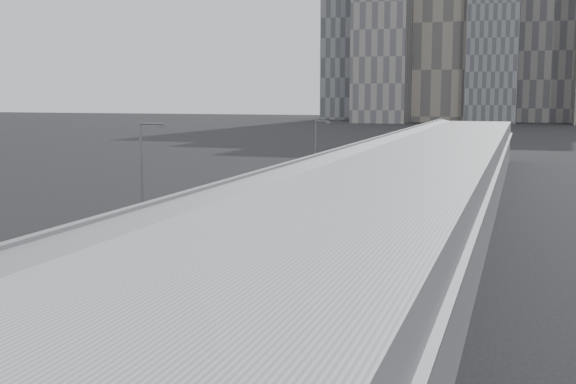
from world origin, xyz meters
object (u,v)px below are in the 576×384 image
at_px(bus_3, 240,236).
at_px(bus_5, 331,190).
at_px(bus_2, 103,294).
at_px(street_lamp_near, 144,181).
at_px(street_lamp_far, 317,147).
at_px(shipping_container, 337,163).
at_px(suv, 374,154).
at_px(bus_6, 361,175).
at_px(bus_4, 294,209).

relative_size(bus_3, bus_5, 1.06).
height_order(bus_2, street_lamp_near, street_lamp_near).
bearing_deg(bus_5, bus_2, -88.02).
bearing_deg(street_lamp_far, bus_3, -81.26).
bearing_deg(shipping_container, street_lamp_far, -81.82).
distance_m(street_lamp_far, suv, 40.76).
bearing_deg(bus_2, bus_3, 91.13).
distance_m(bus_5, street_lamp_near, 28.92).
bearing_deg(suv, bus_2, -69.53).
relative_size(bus_6, street_lamp_far, 1.53).
relative_size(bus_2, street_lamp_near, 1.44).
bearing_deg(bus_4, street_lamp_near, -115.61).
distance_m(bus_2, street_lamp_far, 59.15).
relative_size(bus_4, shipping_container, 1.94).
relative_size(bus_2, street_lamp_far, 1.67).
height_order(bus_6, street_lamp_far, street_lamp_far).
distance_m(bus_3, bus_4, 12.82).
xyz_separation_m(bus_3, street_lamp_far, (-6.60, 42.94, 3.12)).
relative_size(street_lamp_near, suv, 1.90).
bearing_deg(bus_4, bus_2, -93.48).
distance_m(bus_2, shipping_container, 73.81).
bearing_deg(bus_3, suv, 98.21).
bearing_deg(bus_5, street_lamp_near, -99.59).
xyz_separation_m(bus_2, street_lamp_far, (-5.69, 58.80, 3.10)).
height_order(bus_5, street_lamp_far, street_lamp_far).
relative_size(street_lamp_near, street_lamp_far, 1.17).
bearing_deg(bus_5, bus_3, -86.44).
relative_size(bus_2, shipping_container, 2.03).
xyz_separation_m(bus_2, bus_6, (0.45, 57.25, -0.14)).
bearing_deg(street_lamp_far, bus_5, -69.56).
bearing_deg(bus_4, street_lamp_far, 100.22).
bearing_deg(bus_4, bus_5, 89.29).
height_order(bus_4, shipping_container, bus_4).
height_order(bus_2, bus_3, bus_2).
relative_size(bus_3, bus_4, 1.03).
distance_m(bus_2, bus_6, 57.25).
bearing_deg(street_lamp_far, street_lamp_near, -89.86).
bearing_deg(street_lamp_near, bus_3, 14.49).
bearing_deg(suv, bus_5, -66.31).
bearing_deg(bus_6, suv, 101.81).
distance_m(bus_2, street_lamp_near, 15.71).
height_order(shipping_container, suv, shipping_container).
bearing_deg(bus_6, bus_2, -87.92).
distance_m(bus_6, suv, 42.66).
height_order(bus_5, suv, bus_5).
bearing_deg(bus_3, street_lamp_near, -162.32).
xyz_separation_m(bus_2, street_lamp_near, (-5.58, 14.18, 3.81)).
height_order(bus_6, street_lamp_near, street_lamp_near).
relative_size(bus_6, street_lamp_near, 1.31).
xyz_separation_m(shipping_container, suv, (0.33, 25.84, -0.76)).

